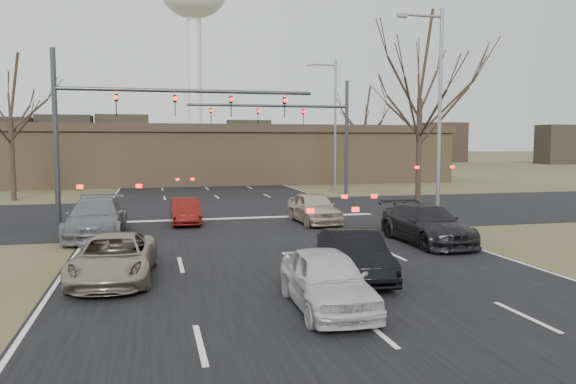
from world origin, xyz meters
The scene contains 19 objects.
ground centered at (0.00, 0.00, 0.00)m, with size 360.00×360.00×0.00m, color #464525.
road_main centered at (0.00, 60.00, 0.01)m, with size 14.00×300.00×0.02m, color black.
road_cross centered at (0.00, 15.00, 0.01)m, with size 200.00×14.00×0.02m, color black.
building centered at (2.00, 38.00, 2.67)m, with size 42.40×10.40×5.30m.
water_tower centered at (6.00, 120.00, 35.47)m, with size 15.00×15.00×44.50m.
mast_arm_near centered at (-5.23, 13.00, 5.07)m, with size 12.12×0.24×8.00m.
mast_arm_far centered at (6.18, 23.00, 5.02)m, with size 11.12×0.24×8.00m.
streetlight_right_near centered at (8.82, 10.00, 5.59)m, with size 2.34×0.25×10.00m.
streetlight_right_far centered at (9.32, 27.00, 5.59)m, with size 2.34×0.25×10.00m.
tree_right_near centered at (11.00, 16.00, 8.90)m, with size 6.90×6.90×11.50m.
tree_left_far centered at (-13.00, 25.00, 7.34)m, with size 5.70×5.70×9.50m.
tree_right_far centered at (15.00, 35.00, 6.96)m, with size 5.40×5.40×9.00m.
car_silver_suv centered at (-5.37, 1.51, 0.63)m, with size 2.09×4.54×1.26m, color gray.
car_white_sedan centered at (-0.50, -2.36, 0.68)m, with size 1.62×4.02×1.37m, color silver.
car_black_hatch centered at (1.11, 0.17, 0.67)m, with size 1.41×4.05×1.33m, color black.
car_charcoal_sedan centered at (5.65, 4.66, 0.72)m, with size 2.02×4.97×1.44m, color black.
car_grey_ahead centered at (-6.50, 9.04, 0.77)m, with size 2.16×5.31×1.54m, color slate.
car_red_ahead centered at (-2.84, 11.85, 0.60)m, with size 1.26×3.62×1.19m, color #5E110D.
car_silver_ahead centered at (3.00, 10.62, 0.73)m, with size 1.72×4.26×1.45m, color #C0B49B.
Camera 1 is at (-4.32, -14.29, 3.81)m, focal length 35.00 mm.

